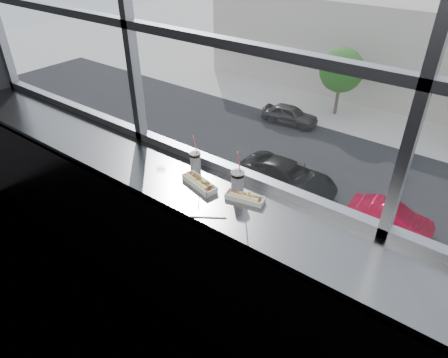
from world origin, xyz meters
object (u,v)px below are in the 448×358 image
Objects in this scene: soda_cup_right at (238,182)px; wrapper at (161,168)px; car_near_c at (391,214)px; car_far_a at (290,112)px; soda_cup_left at (195,161)px; car_near_b at (288,173)px; hotdog_tray_right at (245,197)px; hotdog_tray_left at (199,182)px; loose_straw at (208,217)px; tree_left at (342,70)px.

soda_cup_right is 3.75× the size of wrapper.
car_far_a reaches higher than car_near_c.
car_far_a is at bearing 115.68° from soda_cup_left.
hotdog_tray_right is at bearing -152.22° from car_near_b.
soda_cup_left reaches higher than wrapper.
soda_cup_right is (0.40, -0.05, 0.01)m from soda_cup_left.
soda_cup_right reaches higher than hotdog_tray_left.
wrapper is at bearing 126.02° from loose_straw.
wrapper is at bearing -165.08° from hotdog_tray_left.
tree_left is (-8.31, 12.00, 2.67)m from car_near_c.
hotdog_tray_left is 3.38× the size of wrapper.
hotdog_tray_left is 1.37× the size of loose_straw.
car_near_c is (-1.26, 16.14, -11.20)m from soda_cup_left.
soda_cup_left is 0.05× the size of car_near_c.
tree_left reaches higher than car_near_c.
wrapper reaches higher than car_far_a.
soda_cup_left reaches higher than car_near_c.
wrapper is at bearing -71.71° from tree_left.
hotdog_tray_left is at bearing -153.27° from car_near_b.
loose_straw reaches higher than car_far_a.
hotdog_tray_left is 0.36m from wrapper.
car_far_a is at bearing 103.33° from hotdog_tray_right.
car_near_c is (-1.66, 16.19, -11.21)m from soda_cup_right.
loose_straw is at bearing -160.29° from car_far_a.
car_near_b is at bearing -157.99° from car_far_a.
hotdog_tray_left is 0.19m from soda_cup_left.
car_near_c is 6.02m from car_near_b.
soda_cup_right is 0.06× the size of car_near_c.
soda_cup_left is 0.90× the size of soda_cup_right.
loose_straw is 21.23m from car_near_b.
car_near_c is 13.08m from car_far_a.
soda_cup_left is 1.36× the size of loose_straw.
tree_left is at bearing 109.47° from soda_cup_right.
car_far_a is (-4.33, 8.00, -0.11)m from car_near_b.
soda_cup_right is at bearing -160.01° from car_far_a.
soda_cup_right is 31.09m from tree_left.
car_far_a is at bearing 115.13° from wrapper.
car_near_c is (-1.73, 16.21, -11.14)m from hotdog_tray_right.
loose_straw reaches higher than car_near_b.
loose_straw is (0.40, -0.35, -0.08)m from soda_cup_left.
hotdog_tray_left is at bearing -160.58° from car_far_a.
soda_cup_right is at bearing 150.55° from hotdog_tray_right.
hotdog_tray_left is 1.01× the size of soda_cup_left.
soda_cup_right is 0.06× the size of tree_left.
hotdog_tray_right reaches higher than loose_straw.
tree_left is (-9.97, 28.49, -8.45)m from loose_straw.
hotdog_tray_left reaches higher than car_far_a.
loose_straw is 0.04× the size of car_far_a.
wrapper reaches higher than tree_left.
wrapper is 20.84m from car_near_b.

